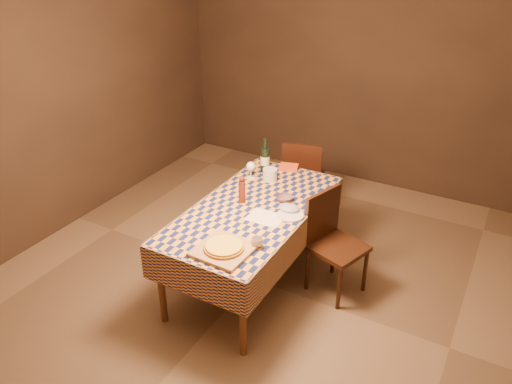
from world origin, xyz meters
TOP-DOWN VIEW (x-y plane):
  - room at (0.00, 0.00)m, footprint 5.00×5.10m
  - dining_table at (0.00, 0.00)m, footprint 0.94×1.84m
  - cutting_board at (0.13, -0.67)m, footprint 0.42×0.42m
  - pizza at (0.13, -0.67)m, footprint 0.35×0.35m
  - pepper_mill at (-0.13, 0.04)m, footprint 0.06×0.06m
  - bowl at (0.18, 0.24)m, footprint 0.16×0.16m
  - wine_glass at (-0.30, 0.48)m, footprint 0.09×0.09m
  - wine_bottle at (-0.25, 0.68)m, footprint 0.09×0.09m
  - deli_tub at (-0.12, 0.54)m, footprint 0.14×0.14m
  - takeout_container at (-0.07, 0.84)m, footprint 0.21×0.17m
  - white_plate at (0.34, 0.04)m, footprint 0.28×0.28m
  - tumbler at (0.31, -0.49)m, footprint 0.11×0.11m
  - flour_patch at (0.17, -0.09)m, footprint 0.29×0.23m
  - flour_bag at (0.29, 0.10)m, footprint 0.22×0.20m
  - chair_far at (-0.09, 1.24)m, footprint 0.52×0.52m
  - chair_right at (0.63, 0.26)m, footprint 0.54×0.53m

SIDE VIEW (x-z plane):
  - chair_far at x=-0.09m, z-range 0.06..0.99m
  - chair_right at x=0.63m, z-range 0.06..0.99m
  - dining_table at x=0.00m, z-range 0.31..1.08m
  - flour_patch at x=0.17m, z-range 0.77..0.77m
  - white_plate at x=0.34m, z-range 0.77..0.78m
  - cutting_board at x=0.13m, z-range 0.77..0.80m
  - takeout_container at x=-0.07m, z-range 0.77..0.82m
  - bowl at x=0.18m, z-range 0.77..0.82m
  - flour_bag at x=0.29m, z-range 0.77..0.82m
  - tumbler at x=0.31m, z-range 0.77..0.84m
  - pizza at x=0.13m, z-range 0.79..0.82m
  - deli_tub at x=-0.12m, z-range 0.77..0.88m
  - pepper_mill at x=-0.13m, z-range 0.76..1.01m
  - wine_glass at x=-0.30m, z-range 0.81..0.98m
  - wine_bottle at x=-0.25m, z-range 0.73..1.07m
  - room at x=0.00m, z-range 0.00..2.70m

